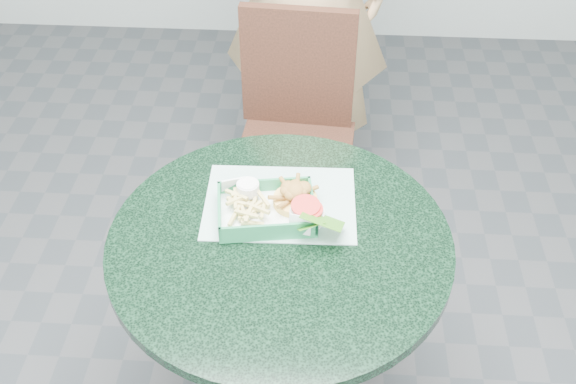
# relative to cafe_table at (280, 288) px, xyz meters

# --- Properties ---
(cafe_table) EXTENTS (0.86, 0.86, 0.75)m
(cafe_table) POSITION_rel_cafe_table_xyz_m (0.00, 0.00, 0.00)
(cafe_table) COLOR black
(cafe_table) RESTS_ON floor
(dining_chair) EXTENTS (0.41, 0.41, 0.93)m
(dining_chair) POSITION_rel_cafe_table_xyz_m (-0.00, 0.82, -0.05)
(dining_chair) COLOR black
(dining_chair) RESTS_ON floor
(placemat) EXTENTS (0.40, 0.30, 0.00)m
(placemat) POSITION_rel_cafe_table_xyz_m (-0.01, 0.13, 0.17)
(placemat) COLOR #95BFB6
(placemat) RESTS_ON cafe_table
(food_basket) EXTENTS (0.24, 0.18, 0.05)m
(food_basket) POSITION_rel_cafe_table_xyz_m (-0.04, 0.07, 0.19)
(food_basket) COLOR #23824D
(food_basket) RESTS_ON placemat
(crab_sandwich) EXTENTS (0.11, 0.11, 0.07)m
(crab_sandwich) POSITION_rel_cafe_table_xyz_m (0.04, 0.10, 0.22)
(crab_sandwich) COLOR gold
(crab_sandwich) RESTS_ON food_basket
(fries_pile) EXTENTS (0.11, 0.11, 0.04)m
(fries_pile) POSITION_rel_cafe_table_xyz_m (-0.08, 0.07, 0.21)
(fries_pile) COLOR #CEBB66
(fries_pile) RESTS_ON food_basket
(sauce_ramekin) EXTENTS (0.06, 0.06, 0.03)m
(sauce_ramekin) POSITION_rel_cafe_table_xyz_m (-0.08, 0.13, 0.22)
(sauce_ramekin) COLOR silver
(sauce_ramekin) RESTS_ON food_basket
(garnish_cup) EXTENTS (0.13, 0.13, 0.05)m
(garnish_cup) POSITION_rel_cafe_table_xyz_m (0.07, 0.03, 0.21)
(garnish_cup) COLOR white
(garnish_cup) RESTS_ON food_basket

